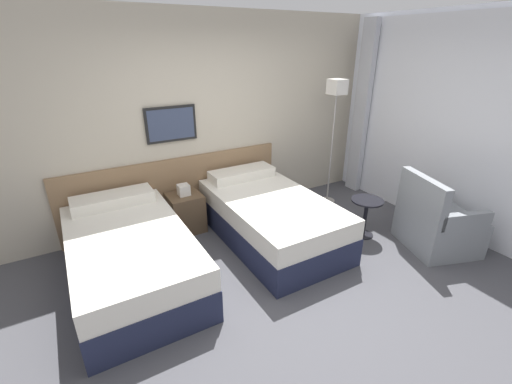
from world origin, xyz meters
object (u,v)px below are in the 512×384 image
object	(u,v)px
bed_near_door	(131,256)
bed_near_window	(270,217)
side_table	(366,211)
nightstand	(186,212)
armchair	(437,225)
floor_lamp	(336,104)

from	to	relation	value
bed_near_door	bed_near_window	world-z (taller)	same
side_table	bed_near_door	bearing A→B (deg)	168.72
bed_near_window	side_table	xyz separation A→B (m)	(1.09, -0.55, 0.06)
nightstand	armchair	xyz separation A→B (m)	(2.47, -1.91, 0.03)
floor_lamp	side_table	world-z (taller)	floor_lamp
nightstand	side_table	size ratio (longest dim) A/B	1.28
nightstand	side_table	bearing A→B (deg)	-33.78
bed_near_door	armchair	size ratio (longest dim) A/B	2.07
bed_near_window	floor_lamp	size ratio (longest dim) A/B	1.08
floor_lamp	bed_near_door	bearing A→B (deg)	-171.02
bed_near_window	nightstand	world-z (taller)	bed_near_window
side_table	armchair	bearing A→B (deg)	-48.94
armchair	floor_lamp	bearing A→B (deg)	27.45
bed_near_door	nightstand	xyz separation A→B (m)	(0.85, 0.74, -0.03)
floor_lamp	side_table	size ratio (longest dim) A/B	3.64
bed_near_door	side_table	size ratio (longest dim) A/B	3.93
bed_near_door	nightstand	bearing A→B (deg)	41.12
bed_near_door	bed_near_window	distance (m)	1.69
bed_near_door	side_table	distance (m)	2.83
bed_near_door	floor_lamp	world-z (taller)	floor_lamp
side_table	floor_lamp	bearing A→B (deg)	74.30
floor_lamp	armchair	xyz separation A→B (m)	(0.25, -1.66, -1.22)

